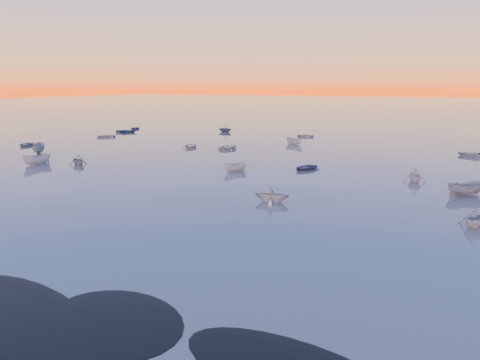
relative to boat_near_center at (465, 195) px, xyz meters
The scene contains 4 objects.
ground 66.51m from the boat_near_center, 104.71° to the left, with size 600.00×600.00×0.00m, color #665B55.
mud_lobes 40.38m from the boat_near_center, 114.73° to the right, with size 140.00×6.00×0.07m, color black, non-canonical shape.
moored_fleet 24.20m from the boat_near_center, 134.27° to the left, with size 124.00×58.00×1.20m, color beige, non-canonical shape.
boat_near_center is the anchor object (origin of this frame).
Camera 1 is at (16.30, -13.84, 10.65)m, focal length 35.00 mm.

